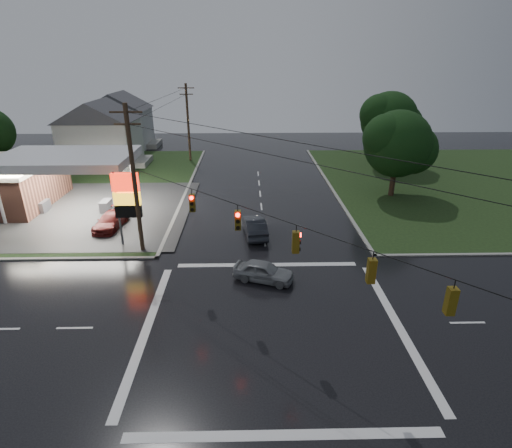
{
  "coord_description": "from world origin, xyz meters",
  "views": [
    {
      "loc": [
        -1.34,
        -18.28,
        13.91
      ],
      "look_at": [
        -0.79,
        7.47,
        3.0
      ],
      "focal_mm": 28.0,
      "sensor_mm": 36.0,
      "label": 1
    }
  ],
  "objects_px": {
    "car_crossing": "(264,271)",
    "pylon_sign": "(127,197)",
    "tree_ne_near": "(399,144)",
    "utility_pole_n": "(188,122)",
    "house_far": "(120,119)",
    "tree_ne_far": "(390,120)",
    "utility_pole_nw": "(134,179)",
    "house_near": "(101,132)",
    "car_north": "(255,226)",
    "car_pump": "(111,221)"
  },
  "relations": [
    {
      "from": "house_near",
      "to": "car_north",
      "type": "xyz_separation_m",
      "value": [
        20.15,
        -23.79,
        -3.63
      ]
    },
    {
      "from": "tree_ne_near",
      "to": "utility_pole_n",
      "type": "bearing_deg",
      "value": 145.9
    },
    {
      "from": "pylon_sign",
      "to": "tree_ne_far",
      "type": "bearing_deg",
      "value": 40.35
    },
    {
      "from": "utility_pole_n",
      "to": "tree_ne_far",
      "type": "xyz_separation_m",
      "value": [
        26.65,
        -4.01,
        0.71
      ]
    },
    {
      "from": "house_far",
      "to": "car_north",
      "type": "relative_size",
      "value": 2.34
    },
    {
      "from": "car_north",
      "to": "car_pump",
      "type": "bearing_deg",
      "value": -15.21
    },
    {
      "from": "tree_ne_far",
      "to": "car_crossing",
      "type": "xyz_separation_m",
      "value": [
        -17.49,
        -29.14,
        -5.49
      ]
    },
    {
      "from": "tree_ne_near",
      "to": "car_crossing",
      "type": "height_order",
      "value": "tree_ne_near"
    },
    {
      "from": "utility_pole_nw",
      "to": "car_crossing",
      "type": "distance_m",
      "value": 11.44
    },
    {
      "from": "utility_pole_n",
      "to": "house_far",
      "type": "relative_size",
      "value": 0.95
    },
    {
      "from": "pylon_sign",
      "to": "utility_pole_nw",
      "type": "xyz_separation_m",
      "value": [
        1.0,
        -1.0,
        1.71
      ]
    },
    {
      "from": "utility_pole_nw",
      "to": "tree_ne_near",
      "type": "distance_m",
      "value": 26.74
    },
    {
      "from": "utility_pole_nw",
      "to": "car_north",
      "type": "xyz_separation_m",
      "value": [
        8.7,
        2.71,
        -4.94
      ]
    },
    {
      "from": "pylon_sign",
      "to": "car_crossing",
      "type": "xyz_separation_m",
      "value": [
        10.16,
        -5.64,
        -3.32
      ]
    },
    {
      "from": "car_pump",
      "to": "house_near",
      "type": "bearing_deg",
      "value": 115.93
    },
    {
      "from": "pylon_sign",
      "to": "tree_ne_far",
      "type": "xyz_separation_m",
      "value": [
        27.65,
        23.49,
        2.17
      ]
    },
    {
      "from": "house_near",
      "to": "car_crossing",
      "type": "xyz_separation_m",
      "value": [
        20.61,
        -31.14,
        -3.72
      ]
    },
    {
      "from": "utility_pole_n",
      "to": "car_crossing",
      "type": "bearing_deg",
      "value": -74.55
    },
    {
      "from": "car_crossing",
      "to": "pylon_sign",
      "type": "bearing_deg",
      "value": 80.52
    },
    {
      "from": "house_far",
      "to": "utility_pole_nw",
      "type": "bearing_deg",
      "value": -72.08
    },
    {
      "from": "utility_pole_nw",
      "to": "house_far",
      "type": "height_order",
      "value": "utility_pole_nw"
    },
    {
      "from": "utility_pole_nw",
      "to": "utility_pole_n",
      "type": "distance_m",
      "value": 28.5
    },
    {
      "from": "tree_ne_far",
      "to": "car_crossing",
      "type": "bearing_deg",
      "value": -120.97
    },
    {
      "from": "utility_pole_nw",
      "to": "car_north",
      "type": "relative_size",
      "value": 2.33
    },
    {
      "from": "tree_ne_far",
      "to": "car_pump",
      "type": "relative_size",
      "value": 2.1
    },
    {
      "from": "utility_pole_n",
      "to": "tree_ne_far",
      "type": "distance_m",
      "value": 26.96
    },
    {
      "from": "pylon_sign",
      "to": "house_far",
      "type": "distance_m",
      "value": 39.21
    },
    {
      "from": "house_near",
      "to": "car_north",
      "type": "height_order",
      "value": "house_near"
    },
    {
      "from": "tree_ne_far",
      "to": "car_north",
      "type": "distance_m",
      "value": 28.74
    },
    {
      "from": "utility_pole_n",
      "to": "house_near",
      "type": "xyz_separation_m",
      "value": [
        -11.45,
        -2.0,
        -1.06
      ]
    },
    {
      "from": "house_far",
      "to": "car_pump",
      "type": "xyz_separation_m",
      "value": [
        8.67,
        -34.0,
        -3.73
      ]
    },
    {
      "from": "car_crossing",
      "to": "utility_pole_n",
      "type": "bearing_deg",
      "value": 35.02
    },
    {
      "from": "utility_pole_nw",
      "to": "utility_pole_n",
      "type": "height_order",
      "value": "utility_pole_nw"
    },
    {
      "from": "pylon_sign",
      "to": "car_crossing",
      "type": "height_order",
      "value": "pylon_sign"
    },
    {
      "from": "pylon_sign",
      "to": "house_near",
      "type": "relative_size",
      "value": 0.54
    },
    {
      "from": "utility_pole_n",
      "to": "car_pump",
      "type": "xyz_separation_m",
      "value": [
        -3.78,
        -24.0,
        -4.79
      ]
    },
    {
      "from": "tree_ne_near",
      "to": "car_crossing",
      "type": "distance_m",
      "value": 22.96
    },
    {
      "from": "house_near",
      "to": "car_pump",
      "type": "distance_m",
      "value": 23.6
    },
    {
      "from": "utility_pole_nw",
      "to": "car_pump",
      "type": "distance_m",
      "value": 7.74
    },
    {
      "from": "utility_pole_nw",
      "to": "car_north",
      "type": "distance_m",
      "value": 10.37
    },
    {
      "from": "car_pump",
      "to": "car_crossing",
      "type": "bearing_deg",
      "value": -28.55
    },
    {
      "from": "house_far",
      "to": "tree_ne_far",
      "type": "xyz_separation_m",
      "value": [
        39.1,
        -14.01,
        1.77
      ]
    },
    {
      "from": "tree_ne_far",
      "to": "car_north",
      "type": "xyz_separation_m",
      "value": [
        -17.95,
        -21.78,
        -5.4
      ]
    },
    {
      "from": "car_pump",
      "to": "tree_ne_far",
      "type": "bearing_deg",
      "value": 40.01
    },
    {
      "from": "house_near",
      "to": "tree_ne_near",
      "type": "xyz_separation_m",
      "value": [
        35.09,
        -14.01,
        1.16
      ]
    },
    {
      "from": "tree_ne_far",
      "to": "pylon_sign",
      "type": "bearing_deg",
      "value": -139.65
    },
    {
      "from": "house_far",
      "to": "tree_ne_far",
      "type": "relative_size",
      "value": 1.13
    },
    {
      "from": "pylon_sign",
      "to": "utility_pole_nw",
      "type": "bearing_deg",
      "value": -45.0
    },
    {
      "from": "house_far",
      "to": "car_crossing",
      "type": "distance_m",
      "value": 48.4
    },
    {
      "from": "utility_pole_n",
      "to": "car_north",
      "type": "relative_size",
      "value": 2.22
    }
  ]
}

